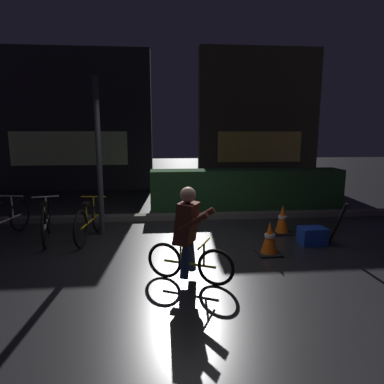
{
  "coord_description": "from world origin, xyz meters",
  "views": [
    {
      "loc": [
        -0.29,
        -5.01,
        1.91
      ],
      "look_at": [
        0.2,
        0.6,
        0.9
      ],
      "focal_mm": 31.09,
      "sensor_mm": 36.0,
      "label": 1
    }
  ],
  "objects_px": {
    "traffic_cone_near": "(270,239)",
    "closed_umbrella": "(337,225)",
    "traffic_cone_far": "(282,220)",
    "blue_crate": "(312,236)",
    "street_post": "(99,158)",
    "parked_bike_leftmost": "(4,220)",
    "cyclist": "(188,234)",
    "parked_bike_left_mid": "(46,221)",
    "parked_bike_center_left": "(90,221)"
  },
  "relations": [
    {
      "from": "traffic_cone_near",
      "to": "traffic_cone_far",
      "type": "height_order",
      "value": "traffic_cone_far"
    },
    {
      "from": "parked_bike_leftmost",
      "to": "parked_bike_center_left",
      "type": "distance_m",
      "value": 1.56
    },
    {
      "from": "parked_bike_left_mid",
      "to": "traffic_cone_far",
      "type": "distance_m",
      "value": 4.36
    },
    {
      "from": "parked_bike_leftmost",
      "to": "blue_crate",
      "type": "relative_size",
      "value": 3.66
    },
    {
      "from": "traffic_cone_far",
      "to": "parked_bike_left_mid",
      "type": "bearing_deg",
      "value": -179.82
    },
    {
      "from": "street_post",
      "to": "parked_bike_center_left",
      "type": "height_order",
      "value": "street_post"
    },
    {
      "from": "traffic_cone_near",
      "to": "closed_umbrella",
      "type": "height_order",
      "value": "closed_umbrella"
    },
    {
      "from": "cyclist",
      "to": "traffic_cone_near",
      "type": "bearing_deg",
      "value": 56.71
    },
    {
      "from": "parked_bike_leftmost",
      "to": "cyclist",
      "type": "relative_size",
      "value": 1.29
    },
    {
      "from": "street_post",
      "to": "traffic_cone_far",
      "type": "xyz_separation_m",
      "value": [
        3.43,
        -0.23,
        -1.18
      ]
    },
    {
      "from": "street_post",
      "to": "blue_crate",
      "type": "distance_m",
      "value": 4.04
    },
    {
      "from": "traffic_cone_near",
      "to": "blue_crate",
      "type": "relative_size",
      "value": 1.22
    },
    {
      "from": "blue_crate",
      "to": "cyclist",
      "type": "relative_size",
      "value": 0.35
    },
    {
      "from": "parked_bike_center_left",
      "to": "closed_umbrella",
      "type": "xyz_separation_m",
      "value": [
        4.18,
        -0.9,
        0.07
      ]
    },
    {
      "from": "street_post",
      "to": "parked_bike_leftmost",
      "type": "xyz_separation_m",
      "value": [
        -1.73,
        -0.09,
        -1.1
      ]
    },
    {
      "from": "traffic_cone_far",
      "to": "blue_crate",
      "type": "distance_m",
      "value": 0.74
    },
    {
      "from": "parked_bike_left_mid",
      "to": "blue_crate",
      "type": "distance_m",
      "value": 4.71
    },
    {
      "from": "traffic_cone_far",
      "to": "closed_umbrella",
      "type": "relative_size",
      "value": 0.66
    },
    {
      "from": "parked_bike_leftmost",
      "to": "blue_crate",
      "type": "distance_m",
      "value": 5.51
    },
    {
      "from": "street_post",
      "to": "parked_bike_left_mid",
      "type": "relative_size",
      "value": 1.81
    },
    {
      "from": "blue_crate",
      "to": "traffic_cone_far",
      "type": "bearing_deg",
      "value": 113.74
    },
    {
      "from": "cyclist",
      "to": "closed_umbrella",
      "type": "xyz_separation_m",
      "value": [
        2.53,
        0.99,
        -0.22
      ]
    },
    {
      "from": "traffic_cone_far",
      "to": "blue_crate",
      "type": "height_order",
      "value": "traffic_cone_far"
    },
    {
      "from": "parked_bike_leftmost",
      "to": "street_post",
      "type": "bearing_deg",
      "value": -77.09
    },
    {
      "from": "cyclist",
      "to": "blue_crate",
      "type": "bearing_deg",
      "value": 53.82
    },
    {
      "from": "parked_bike_left_mid",
      "to": "blue_crate",
      "type": "bearing_deg",
      "value": -112.86
    },
    {
      "from": "street_post",
      "to": "blue_crate",
      "type": "xyz_separation_m",
      "value": [
        3.72,
        -0.9,
        -1.3
      ]
    },
    {
      "from": "parked_bike_left_mid",
      "to": "parked_bike_center_left",
      "type": "bearing_deg",
      "value": -105.15
    },
    {
      "from": "parked_bike_left_mid",
      "to": "cyclist",
      "type": "height_order",
      "value": "cyclist"
    },
    {
      "from": "parked_bike_left_mid",
      "to": "traffic_cone_far",
      "type": "bearing_deg",
      "value": -104.64
    },
    {
      "from": "parked_bike_center_left",
      "to": "traffic_cone_far",
      "type": "xyz_separation_m",
      "value": [
        3.6,
        0.02,
        -0.07
      ]
    },
    {
      "from": "parked_bike_left_mid",
      "to": "traffic_cone_far",
      "type": "xyz_separation_m",
      "value": [
        4.36,
        0.01,
        -0.07
      ]
    },
    {
      "from": "street_post",
      "to": "closed_umbrella",
      "type": "height_order",
      "value": "street_post"
    },
    {
      "from": "closed_umbrella",
      "to": "parked_bike_leftmost",
      "type": "bearing_deg",
      "value": -121.88
    },
    {
      "from": "parked_bike_left_mid",
      "to": "traffic_cone_far",
      "type": "height_order",
      "value": "parked_bike_left_mid"
    },
    {
      "from": "parked_bike_center_left",
      "to": "street_post",
      "type": "bearing_deg",
      "value": -28.5
    },
    {
      "from": "street_post",
      "to": "parked_bike_left_mid",
      "type": "xyz_separation_m",
      "value": [
        -0.94,
        -0.24,
        -1.1
      ]
    },
    {
      "from": "parked_bike_leftmost",
      "to": "traffic_cone_far",
      "type": "distance_m",
      "value": 5.15
    },
    {
      "from": "cyclist",
      "to": "closed_umbrella",
      "type": "relative_size",
      "value": 1.47
    },
    {
      "from": "parked_bike_center_left",
      "to": "cyclist",
      "type": "bearing_deg",
      "value": -133.14
    },
    {
      "from": "parked_bike_left_mid",
      "to": "cyclist",
      "type": "relative_size",
      "value": 1.28
    },
    {
      "from": "parked_bike_leftmost",
      "to": "traffic_cone_near",
      "type": "bearing_deg",
      "value": -95.06
    },
    {
      "from": "traffic_cone_near",
      "to": "cyclist",
      "type": "bearing_deg",
      "value": -148.26
    },
    {
      "from": "closed_umbrella",
      "to": "traffic_cone_far",
      "type": "bearing_deg",
      "value": -169.21
    },
    {
      "from": "street_post",
      "to": "parked_bike_center_left",
      "type": "bearing_deg",
      "value": -124.34
    },
    {
      "from": "street_post",
      "to": "closed_umbrella",
      "type": "distance_m",
      "value": 4.3
    },
    {
      "from": "traffic_cone_far",
      "to": "blue_crate",
      "type": "relative_size",
      "value": 1.27
    },
    {
      "from": "parked_bike_leftmost",
      "to": "blue_crate",
      "type": "bearing_deg",
      "value": -88.65
    },
    {
      "from": "parked_bike_left_mid",
      "to": "closed_umbrella",
      "type": "relative_size",
      "value": 1.88
    },
    {
      "from": "traffic_cone_near",
      "to": "cyclist",
      "type": "xyz_separation_m",
      "value": [
        -1.35,
        -0.84,
        0.37
      ]
    }
  ]
}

